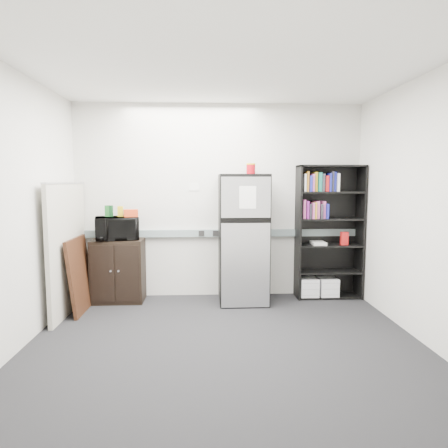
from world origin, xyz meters
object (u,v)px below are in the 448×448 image
object	(u,v)px
refrigerator	(243,239)
bookshelf	(327,229)
cubicle_partition	(68,248)
cabinet	(118,270)
microwave	(117,228)

from	to	relation	value
refrigerator	bookshelf	bearing A→B (deg)	6.77
cubicle_partition	bookshelf	bearing A→B (deg)	8.13
bookshelf	cabinet	bearing A→B (deg)	-178.70
bookshelf	refrigerator	distance (m)	1.21
microwave	refrigerator	size ratio (longest dim) A/B	0.32
cubicle_partition	microwave	bearing A→B (deg)	37.83
refrigerator	cubicle_partition	bearing A→B (deg)	-171.44
cubicle_partition	cabinet	distance (m)	0.77
bookshelf	refrigerator	xyz separation A→B (m)	(-1.19, -0.15, -0.11)
bookshelf	microwave	size ratio (longest dim) A/B	3.34
bookshelf	cubicle_partition	size ratio (longest dim) A/B	1.14
cabinet	microwave	world-z (taller)	microwave
cabinet	microwave	size ratio (longest dim) A/B	1.54
refrigerator	cabinet	bearing A→B (deg)	177.10
cubicle_partition	cabinet	size ratio (longest dim) A/B	1.90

